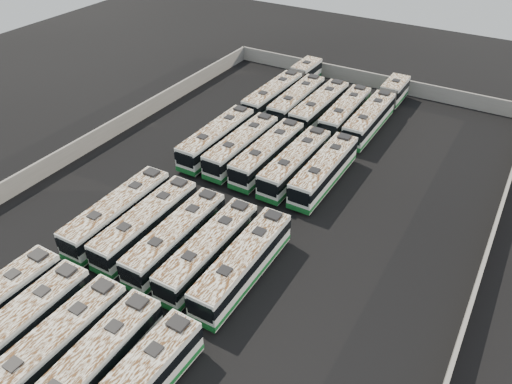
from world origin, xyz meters
The scene contains 20 objects.
ground centered at (0.00, 0.00, 0.00)m, with size 140.00×140.00×0.00m, color black.
perimeter_wall centered at (0.00, 0.00, 1.10)m, with size 45.20×73.20×2.20m.
bus_front_left centered at (-5.52, -22.04, 1.77)m, with size 2.83×12.30×3.45m.
bus_front_center centered at (-1.96, -21.94, 1.79)m, with size 2.73×12.46×3.51m.
bus_front_right centered at (1.50, -21.82, 1.80)m, with size 2.94×12.53×3.51m.
bus_midfront_far_left centered at (-8.89, -8.08, 1.81)m, with size 2.82×12.59×3.54m.
bus_midfront_left centered at (-5.53, -7.93, 1.78)m, with size 2.68×12.36×3.48m.
bus_midfront_center centered at (-1.96, -8.07, 1.76)m, with size 2.73×12.21×3.43m.
bus_midfront_right centered at (1.55, -8.04, 1.77)m, with size 2.63×12.27×3.46m.
bus_midfront_far_right centered at (4.98, -7.96, 1.80)m, with size 2.77×12.54×3.53m.
bus_midback_far_left centered at (-8.90, 8.57, 1.83)m, with size 2.70×12.68×3.57m.
bus_midback_left centered at (-5.43, 8.58, 1.79)m, with size 2.75×12.42×3.49m.
bus_midback_center centered at (-2.00, 8.59, 1.81)m, with size 2.79×12.56×3.53m.
bus_midback_right centered at (1.57, 8.42, 1.80)m, with size 2.80×12.54×3.53m.
bus_midback_far_right centered at (4.91, 8.65, 1.80)m, with size 2.65×12.50×3.52m.
bus_back_far_left centered at (-8.93, 25.72, 1.79)m, with size 2.88×19.31×3.50m.
bus_back_left centered at (-5.42, 22.64, 1.80)m, with size 2.85×12.55×3.53m.
bus_back_center centered at (-1.95, 22.42, 1.83)m, with size 2.92×12.76×3.59m.
bus_back_right centered at (1.58, 22.65, 1.77)m, with size 2.88×12.37×3.47m.
bus_back_far_right centered at (4.90, 25.80, 1.78)m, with size 2.63×19.25×3.49m.
Camera 1 is at (21.39, -33.61, 30.79)m, focal length 35.00 mm.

